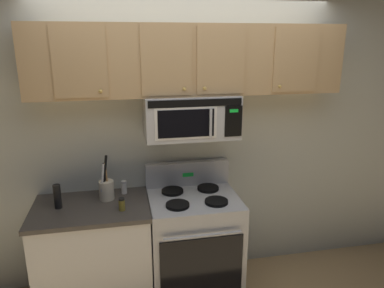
# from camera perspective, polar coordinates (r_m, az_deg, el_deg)

# --- Properties ---
(back_wall) EXTENTS (5.20, 0.10, 2.70)m
(back_wall) POSITION_cam_1_polar(r_m,az_deg,el_deg) (3.25, -1.05, 1.45)
(back_wall) COLOR silver
(back_wall) RESTS_ON ground_plane
(stove_range) EXTENTS (0.76, 0.69, 1.12)m
(stove_range) POSITION_cam_1_polar(r_m,az_deg,el_deg) (3.27, 0.24, -15.33)
(stove_range) COLOR #B7BABF
(stove_range) RESTS_ON ground_plane
(over_range_microwave) EXTENTS (0.76, 0.43, 0.35)m
(over_range_microwave) POSITION_cam_1_polar(r_m,az_deg,el_deg) (2.96, -0.20, 4.45)
(over_range_microwave) COLOR #B7BABF
(upper_cabinets) EXTENTS (2.50, 0.36, 0.55)m
(upper_cabinets) POSITION_cam_1_polar(r_m,az_deg,el_deg) (2.94, -0.33, 13.20)
(upper_cabinets) COLOR tan
(counter_segment) EXTENTS (0.93, 0.65, 0.90)m
(counter_segment) POSITION_cam_1_polar(r_m,az_deg,el_deg) (3.25, -15.11, -16.57)
(counter_segment) COLOR silver
(counter_segment) RESTS_ON ground_plane
(utensil_crock_cream) EXTENTS (0.12, 0.12, 0.38)m
(utensil_crock_cream) POSITION_cam_1_polar(r_m,az_deg,el_deg) (3.08, -13.43, -6.87)
(utensil_crock_cream) COLOR beige
(utensil_crock_cream) RESTS_ON counter_segment
(salt_shaker) EXTENTS (0.05, 0.05, 0.11)m
(salt_shaker) POSITION_cam_1_polar(r_m,az_deg,el_deg) (3.17, -10.72, -6.77)
(salt_shaker) COLOR white
(salt_shaker) RESTS_ON counter_segment
(pepper_mill) EXTENTS (0.06, 0.06, 0.20)m
(pepper_mill) POSITION_cam_1_polar(r_m,az_deg,el_deg) (3.04, -20.56, -7.79)
(pepper_mill) COLOR black
(pepper_mill) RESTS_ON counter_segment
(spice_jar) EXTENTS (0.05, 0.05, 0.10)m
(spice_jar) POSITION_cam_1_polar(r_m,az_deg,el_deg) (2.88, -11.07, -9.36)
(spice_jar) COLOR olive
(spice_jar) RESTS_ON counter_segment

